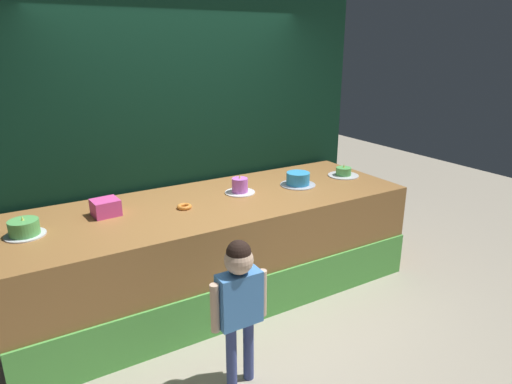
% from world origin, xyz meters
% --- Properties ---
extents(ground_plane, '(12.00, 12.00, 0.00)m').
position_xyz_m(ground_plane, '(0.00, 0.00, 0.00)').
color(ground_plane, '#ADA38E').
extents(stage_platform, '(3.51, 1.22, 0.89)m').
position_xyz_m(stage_platform, '(0.00, 0.60, 0.45)').
color(stage_platform, '#9E6B38').
rests_on(stage_platform, ground_plane).
extents(curtain_backdrop, '(3.94, 0.08, 3.02)m').
position_xyz_m(curtain_backdrop, '(0.00, 1.30, 1.51)').
color(curtain_backdrop, black).
rests_on(curtain_backdrop, ground_plane).
extents(child_figure, '(0.41, 0.19, 1.05)m').
position_xyz_m(child_figure, '(-0.39, -0.55, 0.68)').
color(child_figure, '#3F4C8C').
rests_on(child_figure, ground_plane).
extents(pink_box, '(0.22, 0.20, 0.13)m').
position_xyz_m(pink_box, '(-0.90, 0.74, 0.96)').
color(pink_box, '#E7489E').
rests_on(pink_box, stage_platform).
extents(donut, '(0.12, 0.12, 0.03)m').
position_xyz_m(donut, '(-0.30, 0.56, 0.91)').
color(donut, orange).
rests_on(donut, stage_platform).
extents(cake_far_left, '(0.28, 0.28, 0.15)m').
position_xyz_m(cake_far_left, '(-1.49, 0.62, 0.95)').
color(cake_far_left, silver).
rests_on(cake_far_left, stage_platform).
extents(cake_center_left, '(0.28, 0.28, 0.18)m').
position_xyz_m(cake_center_left, '(0.30, 0.68, 0.96)').
color(cake_center_left, white).
rests_on(cake_center_left, stage_platform).
extents(cake_center_right, '(0.34, 0.34, 0.13)m').
position_xyz_m(cake_center_right, '(0.90, 0.59, 0.95)').
color(cake_center_right, silver).
rests_on(cake_center_right, stage_platform).
extents(cake_far_right, '(0.32, 0.32, 0.13)m').
position_xyz_m(cake_far_right, '(1.49, 0.61, 0.93)').
color(cake_far_right, silver).
rests_on(cake_far_right, stage_platform).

